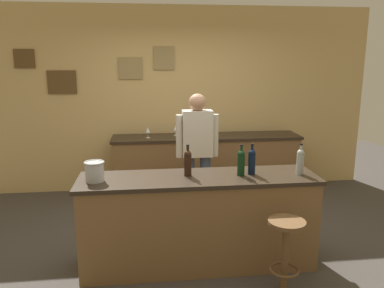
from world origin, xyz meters
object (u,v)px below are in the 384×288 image
at_px(wine_glass_c, 194,129).
at_px(ice_bucket, 95,171).
at_px(wine_glass_b, 176,128).
at_px(wine_bottle_a, 188,162).
at_px(wine_glass_a, 148,130).
at_px(wine_bottle_b, 241,162).
at_px(bartender, 197,150).
at_px(wine_bottle_c, 252,161).
at_px(bar_stool, 286,244).
at_px(wine_glass_d, 203,129).
at_px(wine_bottle_d, 300,161).

bearing_deg(wine_glass_c, ice_bucket, -119.85).
bearing_deg(wine_glass_b, wine_bottle_a, -91.25).
bearing_deg(wine_glass_a, wine_bottle_b, -66.35).
xyz_separation_m(bartender, wine_glass_b, (-0.18, 1.10, 0.07)).
height_order(bartender, wine_glass_a, bartender).
relative_size(bartender, wine_glass_c, 10.45).
distance_m(bartender, wine_bottle_c, 1.09).
bearing_deg(bar_stool, ice_bucket, 161.87).
relative_size(wine_glass_b, wine_glass_d, 1.00).
height_order(bartender, bar_stool, bartender).
relative_size(bar_stool, wine_glass_b, 4.39).
height_order(wine_bottle_a, wine_bottle_d, same).
distance_m(wine_bottle_d, ice_bucket, 1.96).
distance_m(wine_bottle_c, wine_glass_a, 2.22).
bearing_deg(bar_stool, wine_glass_d, 97.58).
relative_size(wine_bottle_c, wine_bottle_d, 1.00).
height_order(wine_bottle_d, wine_glass_b, wine_bottle_d).
bearing_deg(wine_glass_b, wine_bottle_d, -64.23).
height_order(ice_bucket, wine_glass_c, ice_bucket).
distance_m(bar_stool, wine_bottle_c, 0.85).
bearing_deg(wine_bottle_d, wine_glass_b, 115.77).
relative_size(bartender, wine_bottle_a, 5.29).
height_order(wine_glass_a, wine_glass_b, same).
bearing_deg(wine_bottle_c, wine_glass_c, 99.23).
relative_size(wine_bottle_d, wine_glass_d, 1.97).
distance_m(bartender, wine_bottle_a, 1.02).
xyz_separation_m(wine_glass_a, wine_glass_d, (0.81, -0.01, 0.00)).
bearing_deg(bartender, ice_bucket, -135.96).
bearing_deg(bartender, bar_stool, -70.77).
relative_size(wine_bottle_c, wine_glass_c, 1.97).
relative_size(wine_bottle_a, wine_bottle_d, 1.00).
bearing_deg(wine_bottle_d, wine_glass_d, 107.86).
height_order(bar_stool, ice_bucket, ice_bucket).
bearing_deg(wine_bottle_a, wine_glass_a, 100.65).
distance_m(ice_bucket, wine_glass_c, 2.35).
height_order(wine_bottle_c, wine_glass_d, wine_bottle_c).
bearing_deg(wine_bottle_c, wine_bottle_d, -6.70).
bearing_deg(wine_glass_c, wine_glass_b, 153.95).
height_order(bar_stool, wine_bottle_d, wine_bottle_d).
distance_m(wine_bottle_b, wine_bottle_c, 0.12).
bearing_deg(wine_bottle_b, ice_bucket, -179.05).
distance_m(wine_bottle_c, wine_bottle_d, 0.47).
bearing_deg(ice_bucket, wine_bottle_b, 0.95).
bearing_deg(wine_glass_c, wine_bottle_c, -80.77).
relative_size(wine_bottle_d, wine_glass_b, 1.97).
bearing_deg(wine_bottle_b, wine_glass_d, 92.03).
xyz_separation_m(ice_bucket, wine_glass_b, (0.91, 2.16, -0.01)).
bearing_deg(bartender, wine_bottle_a, -102.80).
distance_m(wine_bottle_a, wine_glass_d, 1.99).
bearing_deg(wine_bottle_d, wine_bottle_a, 175.89).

